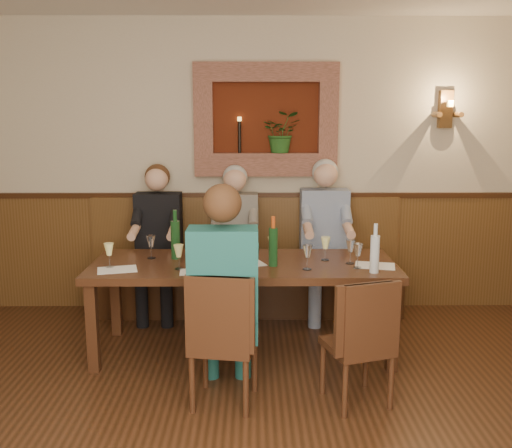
# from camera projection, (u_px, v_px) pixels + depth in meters

# --- Properties ---
(room_shell) EXTENTS (6.04, 6.04, 2.82)m
(room_shell) POSITION_uv_depth(u_px,v_px,m) (236.00, 120.00, 2.49)
(room_shell) COLOR beige
(room_shell) RESTS_ON ground
(wainscoting) EXTENTS (6.02, 6.02, 1.15)m
(wainscoting) POSITION_uv_depth(u_px,v_px,m) (238.00, 394.00, 2.74)
(wainscoting) COLOR #553718
(wainscoting) RESTS_ON ground
(wall_niche) EXTENTS (1.36, 0.30, 1.06)m
(wall_niche) POSITION_uv_depth(u_px,v_px,m) (270.00, 125.00, 5.40)
(wall_niche) COLOR #501B0B
(wall_niche) RESTS_ON ground
(wall_sconce) EXTENTS (0.25, 0.20, 0.35)m
(wall_sconce) POSITION_uv_depth(u_px,v_px,m) (446.00, 110.00, 5.37)
(wall_sconce) COLOR #553718
(wall_sconce) RESTS_ON ground
(dining_table) EXTENTS (2.40, 0.90, 0.75)m
(dining_table) POSITION_uv_depth(u_px,v_px,m) (244.00, 271.00, 4.54)
(dining_table) COLOR #382310
(dining_table) RESTS_ON ground
(bench) EXTENTS (3.00, 0.45, 1.11)m
(bench) POSITION_uv_depth(u_px,v_px,m) (245.00, 279.00, 5.54)
(bench) COLOR #381E0F
(bench) RESTS_ON ground
(chair_near_left) EXTENTS (0.47, 0.47, 0.93)m
(chair_near_left) POSITION_uv_depth(u_px,v_px,m) (224.00, 365.00, 3.78)
(chair_near_left) COLOR #382310
(chair_near_left) RESTS_ON ground
(chair_near_right) EXTENTS (0.49, 0.49, 0.88)m
(chair_near_right) POSITION_uv_depth(u_px,v_px,m) (358.00, 367.00, 3.79)
(chair_near_right) COLOR #382310
(chair_near_right) RESTS_ON ground
(person_bench_left) EXTENTS (0.43, 0.53, 1.45)m
(person_bench_left) POSITION_uv_depth(u_px,v_px,m) (158.00, 255.00, 5.37)
(person_bench_left) COLOR black
(person_bench_left) RESTS_ON ground
(person_bench_mid) EXTENTS (0.43, 0.52, 1.44)m
(person_bench_mid) POSITION_uv_depth(u_px,v_px,m) (235.00, 255.00, 5.38)
(person_bench_mid) COLOR #54504D
(person_bench_mid) RESTS_ON ground
(person_bench_right) EXTENTS (0.45, 0.55, 1.50)m
(person_bench_right) POSITION_uv_depth(u_px,v_px,m) (325.00, 252.00, 5.38)
(person_bench_right) COLOR navy
(person_bench_right) RESTS_ON ground
(person_chair_front) EXTENTS (0.45, 0.55, 1.49)m
(person_chair_front) POSITION_uv_depth(u_px,v_px,m) (224.00, 311.00, 3.79)
(person_chair_front) COLOR #1A525D
(person_chair_front) RESTS_ON ground
(spittoon_bucket) EXTENTS (0.24, 0.24, 0.24)m
(spittoon_bucket) POSITION_uv_depth(u_px,v_px,m) (221.00, 251.00, 4.39)
(spittoon_bucket) COLOR red
(spittoon_bucket) RESTS_ON dining_table
(wine_bottle_green_a) EXTENTS (0.09, 0.09, 0.39)m
(wine_bottle_green_a) POSITION_uv_depth(u_px,v_px,m) (273.00, 246.00, 4.39)
(wine_bottle_green_a) COLOR #19471E
(wine_bottle_green_a) RESTS_ON dining_table
(wine_bottle_green_b) EXTENTS (0.08, 0.08, 0.40)m
(wine_bottle_green_b) POSITION_uv_depth(u_px,v_px,m) (176.00, 239.00, 4.61)
(wine_bottle_green_b) COLOR #19471E
(wine_bottle_green_b) RESTS_ON dining_table
(water_bottle) EXTENTS (0.09, 0.09, 0.37)m
(water_bottle) POSITION_uv_depth(u_px,v_px,m) (375.00, 253.00, 4.21)
(water_bottle) COLOR silver
(water_bottle) RESTS_ON dining_table
(tasting_sheet_a) EXTENTS (0.33, 0.27, 0.00)m
(tasting_sheet_a) POSITION_uv_depth(u_px,v_px,m) (117.00, 270.00, 4.31)
(tasting_sheet_a) COLOR white
(tasting_sheet_a) RESTS_ON dining_table
(tasting_sheet_b) EXTENTS (0.38, 0.33, 0.00)m
(tasting_sheet_b) POSITION_uv_depth(u_px,v_px,m) (243.00, 264.00, 4.48)
(tasting_sheet_b) COLOR white
(tasting_sheet_b) RESTS_ON dining_table
(tasting_sheet_c) EXTENTS (0.34, 0.28, 0.00)m
(tasting_sheet_c) POSITION_uv_depth(u_px,v_px,m) (375.00, 266.00, 4.42)
(tasting_sheet_c) COLOR white
(tasting_sheet_c) RESTS_ON dining_table
(tasting_sheet_d) EXTENTS (0.27, 0.20, 0.00)m
(tasting_sheet_d) POSITION_uv_depth(u_px,v_px,m) (197.00, 272.00, 4.25)
(tasting_sheet_d) COLOR white
(tasting_sheet_d) RESTS_ON dining_table
(wine_glass_0) EXTENTS (0.08, 0.08, 0.19)m
(wine_glass_0) POSITION_uv_depth(u_px,v_px,m) (109.00, 255.00, 4.36)
(wine_glass_0) COLOR #FFFE98
(wine_glass_0) RESTS_ON dining_table
(wine_glass_1) EXTENTS (0.08, 0.08, 0.19)m
(wine_glass_1) POSITION_uv_depth(u_px,v_px,m) (151.00, 247.00, 4.63)
(wine_glass_1) COLOR white
(wine_glass_1) RESTS_ON dining_table
(wine_glass_2) EXTENTS (0.08, 0.08, 0.19)m
(wine_glass_2) POSITION_uv_depth(u_px,v_px,m) (179.00, 257.00, 4.31)
(wine_glass_2) COLOR #FFFE98
(wine_glass_2) RESTS_ON dining_table
(wine_glass_3) EXTENTS (0.08, 0.08, 0.19)m
(wine_glass_3) POSITION_uv_depth(u_px,v_px,m) (206.00, 247.00, 4.64)
(wine_glass_3) COLOR white
(wine_glass_3) RESTS_ON dining_table
(wine_glass_4) EXTENTS (0.08, 0.08, 0.19)m
(wine_glass_4) POSITION_uv_depth(u_px,v_px,m) (242.00, 254.00, 4.40)
(wine_glass_4) COLOR #FFFE98
(wine_glass_4) RESTS_ON dining_table
(wine_glass_5) EXTENTS (0.08, 0.08, 0.19)m
(wine_glass_5) POSITION_uv_depth(u_px,v_px,m) (272.00, 249.00, 4.57)
(wine_glass_5) COLOR #FFFE98
(wine_glass_5) RESTS_ON dining_table
(wine_glass_6) EXTENTS (0.08, 0.08, 0.19)m
(wine_glass_6) POSITION_uv_depth(u_px,v_px,m) (307.00, 257.00, 4.30)
(wine_glass_6) COLOR white
(wine_glass_6) RESTS_ON dining_table
(wine_glass_7) EXTENTS (0.08, 0.08, 0.19)m
(wine_glass_7) POSITION_uv_depth(u_px,v_px,m) (325.00, 249.00, 4.57)
(wine_glass_7) COLOR #FFFE98
(wine_glass_7) RESTS_ON dining_table
(wine_glass_8) EXTENTS (0.08, 0.08, 0.19)m
(wine_glass_8) POSITION_uv_depth(u_px,v_px,m) (358.00, 256.00, 4.34)
(wine_glass_8) COLOR white
(wine_glass_8) RESTS_ON dining_table
(wine_glass_9) EXTENTS (0.08, 0.08, 0.19)m
(wine_glass_9) POSITION_uv_depth(u_px,v_px,m) (214.00, 260.00, 4.21)
(wine_glass_9) COLOR #FFFE98
(wine_glass_9) RESTS_ON dining_table
(wine_glass_10) EXTENTS (0.08, 0.08, 0.19)m
(wine_glass_10) POSITION_uv_depth(u_px,v_px,m) (350.00, 252.00, 4.47)
(wine_glass_10) COLOR white
(wine_glass_10) RESTS_ON dining_table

